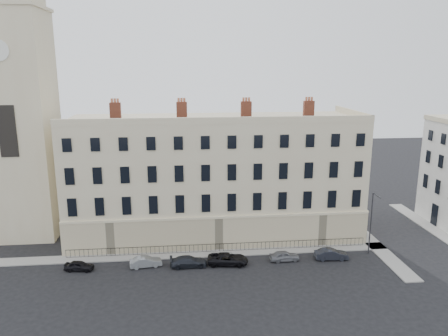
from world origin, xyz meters
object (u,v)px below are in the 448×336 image
at_px(car_f, 331,254).
at_px(streetlamp, 371,221).
at_px(car_a, 79,266).
at_px(car_d, 228,259).
at_px(car_e, 284,256).
at_px(car_c, 189,262).
at_px(car_b, 146,262).

xyz_separation_m(car_f, streetlamp, (4.89, 1.01, 3.48)).
bearing_deg(car_a, car_d, -81.64).
relative_size(car_a, car_e, 0.92).
xyz_separation_m(car_a, car_f, (27.77, -0.14, 0.09)).
relative_size(car_c, car_d, 0.91).
relative_size(car_b, car_f, 0.93).
distance_m(car_a, car_d, 16.00).
relative_size(car_b, car_d, 0.77).
height_order(car_b, car_e, car_e).
relative_size(car_d, car_f, 1.20).
bearing_deg(car_c, streetlamp, -88.92).
distance_m(car_a, car_c, 11.69).
bearing_deg(car_d, car_b, 95.04).
height_order(car_c, car_d, car_d).
xyz_separation_m(car_c, car_e, (10.73, 0.38, -0.02)).
relative_size(car_c, streetlamp, 0.55).
xyz_separation_m(car_e, streetlamp, (10.24, 0.79, 3.52)).
bearing_deg(car_a, car_e, -80.79).
bearing_deg(car_e, streetlamp, -88.29).
distance_m(car_d, car_e, 6.42).
bearing_deg(streetlamp, car_f, -161.10).
bearing_deg(car_c, car_f, -91.54).
xyz_separation_m(car_c, car_d, (4.31, 0.12, 0.03)).
bearing_deg(car_e, car_d, 89.57).
bearing_deg(car_b, car_c, -104.66).
distance_m(car_b, car_c, 4.67).
bearing_deg(streetlamp, car_d, -169.13).
bearing_deg(car_e, car_b, 86.97).
relative_size(car_b, car_e, 1.03).
xyz_separation_m(car_d, car_e, (6.42, 0.26, -0.05)).
xyz_separation_m(car_a, car_b, (7.04, 0.15, 0.04)).
xyz_separation_m(car_b, car_f, (20.73, -0.30, 0.04)).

